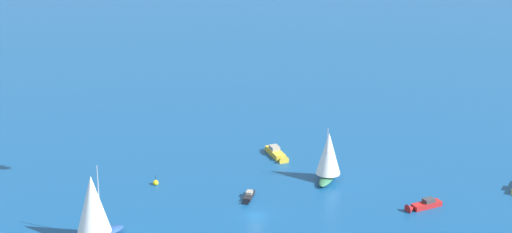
% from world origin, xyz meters
% --- Properties ---
extents(ground_plane, '(2000.00, 2000.00, 0.00)m').
position_xyz_m(ground_plane, '(0.00, 0.00, 0.00)').
color(ground_plane, navy).
extents(sailboat_far_stbd, '(5.95, 8.91, 11.08)m').
position_xyz_m(sailboat_far_stbd, '(1.39, 21.02, 5.06)').
color(sailboat_far_stbd, '#33704C').
rests_on(sailboat_far_stbd, ground_plane).
extents(motorboat_inshore, '(4.72, 7.19, 2.06)m').
position_xyz_m(motorboat_inshore, '(21.72, 20.82, 0.56)').
color(motorboat_inshore, '#B21E1E').
rests_on(motorboat_inshore, ground_plane).
extents(sailboat_trailing, '(6.40, 10.48, 13.11)m').
position_xyz_m(sailboat_trailing, '(-15.40, -23.54, 5.98)').
color(sailboat_trailing, '#23478C').
rests_on(sailboat_trailing, ground_plane).
extents(motorboat_mid_cluster, '(8.19, 6.17, 2.41)m').
position_xyz_m(motorboat_mid_cluster, '(-13.54, 24.70, 0.65)').
color(motorboat_mid_cluster, gold).
rests_on(motorboat_mid_cluster, ground_plane).
extents(motorboat_outer_ring_b, '(3.46, 5.34, 1.53)m').
position_xyz_m(motorboat_outer_ring_b, '(-5.41, 4.57, 0.41)').
color(motorboat_outer_ring_b, black).
rests_on(motorboat_outer_ring_b, ground_plane).
extents(marker_buoy, '(1.10, 1.10, 2.10)m').
position_xyz_m(marker_buoy, '(-23.62, -1.13, 0.39)').
color(marker_buoy, yellow).
rests_on(marker_buoy, ground_plane).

